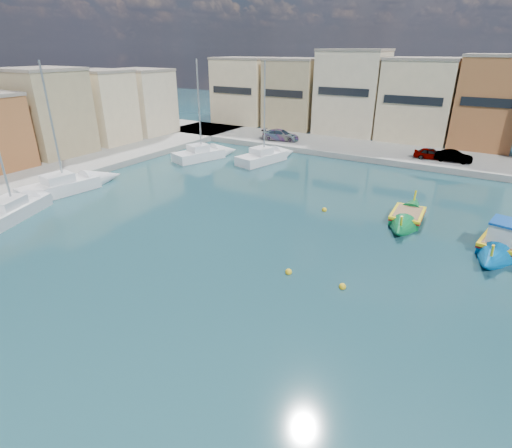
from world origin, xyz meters
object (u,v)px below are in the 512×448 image
Objects in this scene: yacht_north at (273,156)px; yacht_south at (29,204)px; yacht_midnorth at (211,153)px; yacht_mid at (81,183)px; luzzu_blue_cabin at (502,244)px; luzzu_green at (407,217)px.

yacht_north reaches higher than yacht_south.
yacht_midnorth is 1.06× the size of yacht_south.
yacht_north is 19.01m from yacht_mid.
yacht_south is at bearing -80.31° from yacht_mid.
yacht_south reaches higher than luzzu_blue_cabin.
yacht_south is (-24.34, -12.19, 0.14)m from luzzu_green.
luzzu_blue_cabin is 0.85× the size of yacht_south.
yacht_midnorth is (-22.00, 6.93, 0.17)m from luzzu_green.
yacht_north is 0.98× the size of yacht_midnorth.
yacht_mid is at bearing 99.69° from yacht_south.
yacht_north is 6.66m from yacht_midnorth.
yacht_south is at bearing -96.98° from yacht_midnorth.
yacht_mid reaches higher than yacht_north.
luzzu_green is 27.23m from yacht_south.
yacht_midnorth is (-27.71, 8.44, 0.06)m from luzzu_blue_cabin.
yacht_midnorth is at bearing -157.32° from yacht_north.
yacht_south is at bearing -160.43° from luzzu_blue_cabin.
yacht_north is at bearing 152.96° from luzzu_blue_cabin.
yacht_midnorth reaches higher than luzzu_blue_cabin.
luzzu_blue_cabin is 24.21m from yacht_north.
yacht_midnorth is 0.98× the size of yacht_mid.
yacht_south is (-30.05, -10.68, 0.03)m from luzzu_blue_cabin.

